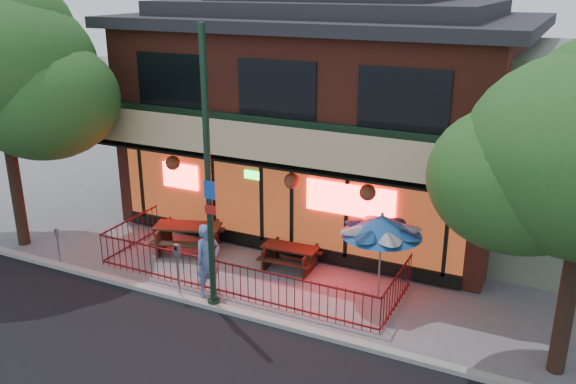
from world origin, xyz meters
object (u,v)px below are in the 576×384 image
object	(u,v)px
parking_meter_far	(58,241)
street_light	(209,190)
picnic_table_left	(188,234)
patio_umbrella	(382,225)
street_tree_left	(0,61)
picnic_table_right	(290,254)
pedestrian	(208,260)
parking_meter_near	(178,262)

from	to	relation	value
parking_meter_far	street_light	bearing A→B (deg)	-0.03
picnic_table_left	patio_umbrella	bearing A→B (deg)	-1.69
street_light	street_tree_left	bearing A→B (deg)	173.96
picnic_table_right	patio_umbrella	xyz separation A→B (m)	(2.79, -0.46, 1.57)
picnic_table_right	pedestrian	distance (m)	2.68
pedestrian	parking_meter_near	xyz separation A→B (m)	(-0.59, -0.50, 0.04)
street_tree_left	parking_meter_far	size ratio (longest dim) A/B	6.76
street_light	parking_meter_far	xyz separation A→B (m)	(-5.25, 0.00, -2.34)
street_tree_left	patio_umbrella	size ratio (longest dim) A/B	3.41
street_tree_left	parking_meter_near	distance (m)	7.95
street_light	patio_umbrella	size ratio (longest dim) A/B	2.97
street_light	picnic_table_left	distance (m)	4.41
patio_umbrella	pedestrian	world-z (taller)	patio_umbrella
street_tree_left	parking_meter_far	xyz separation A→B (m)	(2.21, -0.79, -4.86)
street_light	parking_meter_near	world-z (taller)	street_light
parking_meter_near	parking_meter_far	size ratio (longest dim) A/B	1.27
street_light	pedestrian	distance (m)	2.28
picnic_table_right	parking_meter_near	world-z (taller)	parking_meter_near
street_light	parking_meter_far	bearing A→B (deg)	179.97
picnic_table_right	parking_meter_near	bearing A→B (deg)	-123.52
street_tree_left	pedestrian	world-z (taller)	street_tree_left
patio_umbrella	pedestrian	distance (m)	4.57
street_tree_left	parking_meter_far	distance (m)	5.40
picnic_table_left	pedestrian	bearing A→B (deg)	-44.45
street_tree_left	pedestrian	distance (m)	8.43
street_tree_left	parking_meter_near	world-z (taller)	street_tree_left
picnic_table_right	pedestrian	xyz separation A→B (m)	(-1.26, -2.30, 0.53)
patio_umbrella	pedestrian	xyz separation A→B (m)	(-4.05, -1.84, -1.04)
pedestrian	parking_meter_near	bearing A→B (deg)	153.41
patio_umbrella	parking_meter_far	size ratio (longest dim) A/B	1.98
street_tree_left	picnic_table_right	world-z (taller)	street_tree_left
pedestrian	parking_meter_far	size ratio (longest dim) A/B	1.64
picnic_table_right	parking_meter_far	size ratio (longest dim) A/B	1.39
parking_meter_near	parking_meter_far	bearing A→B (deg)	180.00
picnic_table_left	parking_meter_near	size ratio (longest dim) A/B	1.56
parking_meter_near	pedestrian	bearing A→B (deg)	40.06
parking_meter_far	pedestrian	bearing A→B (deg)	5.97
parking_meter_near	picnic_table_right	bearing A→B (deg)	56.48
street_tree_left	street_light	bearing A→B (deg)	-6.04
picnic_table_left	pedestrian	world-z (taller)	pedestrian
street_light	picnic_table_left	bearing A→B (deg)	134.99
picnic_table_right	parking_meter_far	bearing A→B (deg)	-155.15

